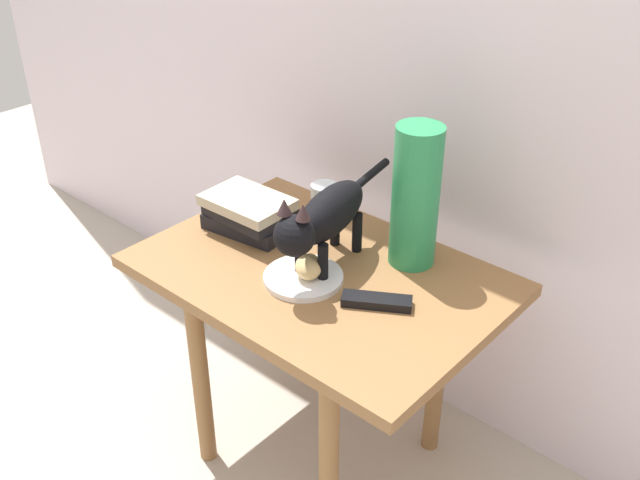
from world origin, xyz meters
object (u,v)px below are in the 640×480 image
(bread_roll, at_px, (309,267))
(green_vase, at_px, (416,197))
(candle_jar, at_px, (324,201))
(side_table, at_px, (320,299))
(tv_remote, at_px, (377,301))
(cat, at_px, (324,217))
(book_stack, at_px, (250,213))
(plate, at_px, (305,278))

(bread_roll, bearing_deg, green_vase, 61.32)
(candle_jar, bearing_deg, side_table, -51.05)
(side_table, xyz_separation_m, tv_remote, (0.18, -0.02, 0.09))
(cat, xyz_separation_m, book_stack, (-0.25, 0.01, -0.09))
(plate, height_order, bread_roll, bread_roll)
(bread_roll, xyz_separation_m, cat, (-0.01, 0.06, 0.09))
(plate, distance_m, bread_roll, 0.03)
(book_stack, height_order, green_vase, green_vase)
(side_table, xyz_separation_m, cat, (-0.00, 0.01, 0.22))
(side_table, relative_size, tv_remote, 5.51)
(side_table, relative_size, candle_jar, 9.72)
(tv_remote, bearing_deg, green_vase, 72.20)
(plate, distance_m, candle_jar, 0.31)
(plate, relative_size, green_vase, 0.54)
(cat, relative_size, green_vase, 1.41)
(plate, bearing_deg, green_vase, 60.38)
(green_vase, xyz_separation_m, candle_jar, (-0.30, 0.03, -0.13))
(bread_roll, relative_size, tv_remote, 0.53)
(book_stack, xyz_separation_m, candle_jar, (0.09, 0.18, -0.01))
(book_stack, bearing_deg, candle_jar, 64.42)
(green_vase, bearing_deg, plate, -119.62)
(cat, distance_m, book_stack, 0.27)
(green_vase, height_order, tv_remote, green_vase)
(plate, height_order, cat, cat)
(plate, height_order, green_vase, green_vase)
(book_stack, height_order, candle_jar, book_stack)
(bread_roll, bearing_deg, side_table, 102.65)
(plate, distance_m, green_vase, 0.31)
(bread_roll, height_order, candle_jar, candle_jar)
(candle_jar, bearing_deg, tv_remote, -33.33)
(book_stack, xyz_separation_m, green_vase, (0.39, 0.15, 0.12))
(side_table, xyz_separation_m, candle_jar, (-0.17, 0.21, 0.12))
(cat, bearing_deg, book_stack, 177.47)
(cat, height_order, green_vase, green_vase)
(side_table, xyz_separation_m, bread_roll, (0.01, -0.05, 0.12))
(green_vase, xyz_separation_m, tv_remote, (0.05, -0.19, -0.16))
(bread_roll, bearing_deg, book_stack, 164.03)
(side_table, distance_m, bread_roll, 0.13)
(green_vase, bearing_deg, tv_remote, -76.12)
(plate, xyz_separation_m, cat, (-0.00, 0.07, 0.13))
(book_stack, relative_size, green_vase, 0.69)
(cat, relative_size, tv_remote, 3.16)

